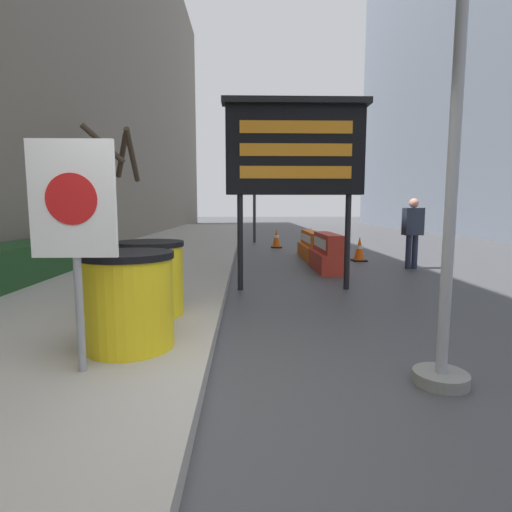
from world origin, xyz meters
The scene contains 14 objects.
ground_plane centered at (0.00, 0.00, 0.00)m, with size 120.00×120.00×0.00m, color #3F3F42.
bare_tree centered at (-3.38, 8.37, 1.85)m, with size 1.27×1.51×3.44m.
barrel_drum_foreground centered at (-0.74, 0.73, 0.61)m, with size 0.82×0.82×0.88m.
barrel_drum_middle centered at (-0.82, 1.87, 0.61)m, with size 0.82×0.82×0.88m.
warning_sign centered at (-0.96, 0.18, 1.39)m, with size 0.64×0.08×1.77m.
message_board centered at (1.16, 4.08, 2.41)m, with size 2.47×0.36×3.24m.
jersey_barrier_red_striped centered at (2.20, 6.22, 0.38)m, with size 0.59×1.73×0.85m.
jersey_barrier_orange_far centered at (2.20, 8.45, 0.34)m, with size 0.54×2.20×0.76m.
traffic_cone_near centered at (3.39, 7.80, 0.32)m, with size 0.37×0.37×0.66m.
traffic_cone_mid centered at (1.42, 11.47, 0.34)m, with size 0.39×0.39×0.69m.
traffic_cone_far centered at (2.55, 10.86, 0.37)m, with size 0.42×0.42×0.76m.
traffic_light_near_curb centered at (0.67, 13.71, 2.85)m, with size 0.28×0.44×3.93m.
pedestrian_worker centered at (4.23, 6.42, 0.98)m, with size 0.45×0.28×1.65m.
steel_pole_right centered at (1.92, 0.25, 0.90)m, with size 0.44×0.44×3.08m.
Camera 1 is at (0.33, -2.84, 1.44)m, focal length 28.00 mm.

